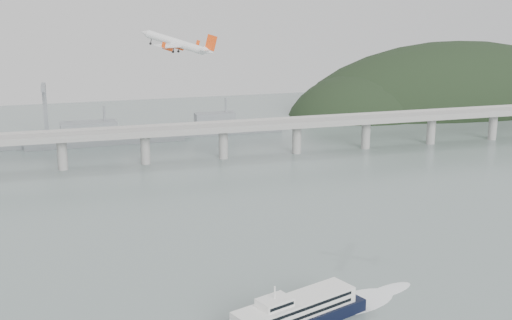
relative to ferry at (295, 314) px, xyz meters
name	(u,v)px	position (x,y,z in m)	size (l,w,h in m)	color
ground	(298,291)	(9.81, 24.85, -4.48)	(900.00, 900.00, 0.00)	slate
bridge	(191,134)	(8.66, 224.85, 13.17)	(800.00, 22.00, 23.90)	gray
headland	(466,126)	(294.99, 356.60, -23.82)	(365.00, 155.00, 156.00)	black
ferry	(295,314)	(0.00, 0.00, 0.00)	(83.88, 38.68, 16.51)	black
airliner	(177,43)	(-21.64, 86.09, 81.21)	(29.83, 28.31, 11.02)	white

